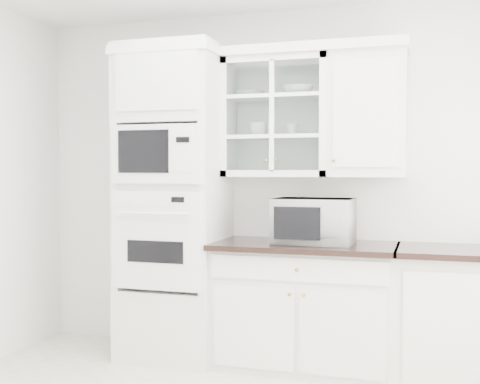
% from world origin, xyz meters
% --- Properties ---
extents(room_shell, '(4.00, 3.50, 2.70)m').
position_xyz_m(room_shell, '(0.00, 0.43, 1.78)').
color(room_shell, white).
rests_on(room_shell, ground).
extents(oven_column, '(0.76, 0.68, 2.40)m').
position_xyz_m(oven_column, '(-0.75, 1.42, 1.20)').
color(oven_column, white).
rests_on(oven_column, ground).
extents(base_cabinet_run, '(1.32, 0.67, 0.92)m').
position_xyz_m(base_cabinet_run, '(0.28, 1.45, 0.46)').
color(base_cabinet_run, white).
rests_on(base_cabinet_run, ground).
extents(extra_base_cabinet, '(0.72, 0.67, 0.92)m').
position_xyz_m(extra_base_cabinet, '(1.28, 1.45, 0.46)').
color(extra_base_cabinet, white).
rests_on(extra_base_cabinet, ground).
extents(upper_cabinet_glass, '(0.80, 0.33, 0.90)m').
position_xyz_m(upper_cabinet_glass, '(0.03, 1.58, 1.85)').
color(upper_cabinet_glass, white).
rests_on(upper_cabinet_glass, room_shell).
extents(upper_cabinet_solid, '(0.55, 0.33, 0.90)m').
position_xyz_m(upper_cabinet_solid, '(0.71, 1.58, 1.85)').
color(upper_cabinet_solid, white).
rests_on(upper_cabinet_solid, room_shell).
extents(crown_molding, '(2.14, 0.38, 0.07)m').
position_xyz_m(crown_molding, '(-0.07, 1.56, 2.33)').
color(crown_molding, white).
rests_on(crown_molding, room_shell).
extents(countertop_microwave, '(0.57, 0.48, 0.33)m').
position_xyz_m(countertop_microwave, '(0.34, 1.43, 1.08)').
color(countertop_microwave, white).
rests_on(countertop_microwave, base_cabinet_run).
extents(bowl_a, '(0.24, 0.24, 0.05)m').
position_xyz_m(bowl_a, '(-0.19, 1.58, 2.04)').
color(bowl_a, white).
rests_on(bowl_a, upper_cabinet_glass).
extents(bowl_b, '(0.23, 0.23, 0.07)m').
position_xyz_m(bowl_b, '(0.19, 1.57, 2.05)').
color(bowl_b, white).
rests_on(bowl_b, upper_cabinet_glass).
extents(cup_a, '(0.16, 0.16, 0.10)m').
position_xyz_m(cup_a, '(-0.11, 1.57, 1.76)').
color(cup_a, white).
rests_on(cup_a, upper_cabinet_glass).
extents(cup_b, '(0.10, 0.10, 0.09)m').
position_xyz_m(cup_b, '(0.15, 1.57, 1.75)').
color(cup_b, white).
rests_on(cup_b, upper_cabinet_glass).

